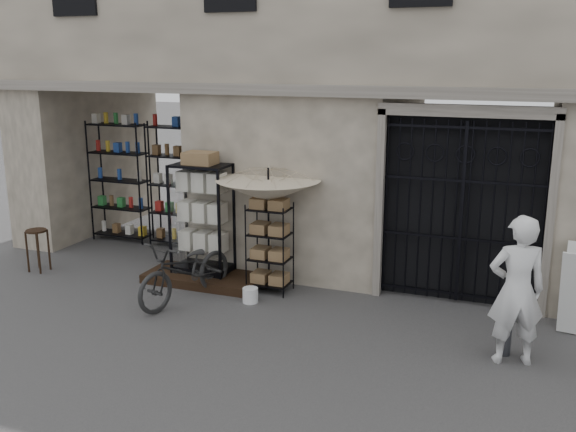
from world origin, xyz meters
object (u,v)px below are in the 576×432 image
at_px(wire_rack, 270,249).
at_px(market_umbrella, 268,185).
at_px(steel_bollard, 507,327).
at_px(wooden_stool, 38,249).
at_px(white_bucket, 250,295).
at_px(shopkeeper, 510,361).
at_px(display_cabinet, 202,224).
at_px(bicycle, 187,301).

bearing_deg(wire_rack, market_umbrella, 101.08).
xyz_separation_m(wire_rack, steel_bollard, (3.74, -1.08, -0.34)).
distance_m(wooden_stool, steel_bollard, 8.04).
relative_size(wire_rack, white_bucket, 6.05).
bearing_deg(wooden_stool, wire_rack, 7.19).
bearing_deg(market_umbrella, wire_rack, -61.61).
bearing_deg(market_umbrella, shopkeeper, -19.80).
xyz_separation_m(wire_rack, market_umbrella, (-0.08, 0.15, 1.03)).
relative_size(wooden_stool, steel_bollard, 1.00).
height_order(wire_rack, white_bucket, wire_rack).
bearing_deg(shopkeeper, wooden_stool, -23.18).
bearing_deg(wire_rack, steel_bollard, -33.37).
xyz_separation_m(wire_rack, wooden_stool, (-4.28, -0.54, -0.32)).
height_order(market_umbrella, steel_bollard, market_umbrella).
distance_m(display_cabinet, white_bucket, 1.64).
height_order(market_umbrella, white_bucket, market_umbrella).
bearing_deg(shopkeeper, market_umbrella, -37.95).
distance_m(bicycle, steel_bollard, 4.82).
xyz_separation_m(white_bucket, steel_bollard, (3.84, -0.50, 0.27)).
relative_size(white_bucket, shopkeeper, 0.13).
xyz_separation_m(display_cabinet, wire_rack, (1.30, -0.12, -0.26)).
relative_size(display_cabinet, market_umbrella, 0.83).
height_order(display_cabinet, wire_rack, display_cabinet).
distance_m(display_cabinet, wooden_stool, 3.11).
xyz_separation_m(white_bucket, bicycle, (-0.96, -0.30, -0.12)).
bearing_deg(display_cabinet, market_umbrella, -2.17).
distance_m(market_umbrella, shopkeeper, 4.50).
height_order(display_cabinet, white_bucket, display_cabinet).
xyz_separation_m(wooden_stool, shopkeeper, (8.10, -0.71, -0.40)).
bearing_deg(steel_bollard, wooden_stool, 176.17).
xyz_separation_m(wooden_stool, steel_bollard, (8.02, -0.54, -0.02)).
bearing_deg(display_cabinet, steel_bollard, -16.94).
distance_m(white_bucket, steel_bollard, 3.88).
relative_size(bicycle, steel_bollard, 2.53).
xyz_separation_m(white_bucket, wooden_stool, (-4.18, 0.04, 0.29)).
relative_size(wire_rack, steel_bollard, 1.93).
distance_m(market_umbrella, white_bucket, 1.79).
relative_size(wire_rack, wooden_stool, 1.93).
xyz_separation_m(market_umbrella, bicycle, (-0.98, -1.03, -1.75)).
height_order(wooden_stool, steel_bollard, same).
distance_m(wire_rack, white_bucket, 0.85).
xyz_separation_m(display_cabinet, white_bucket, (1.20, -0.70, -0.87)).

